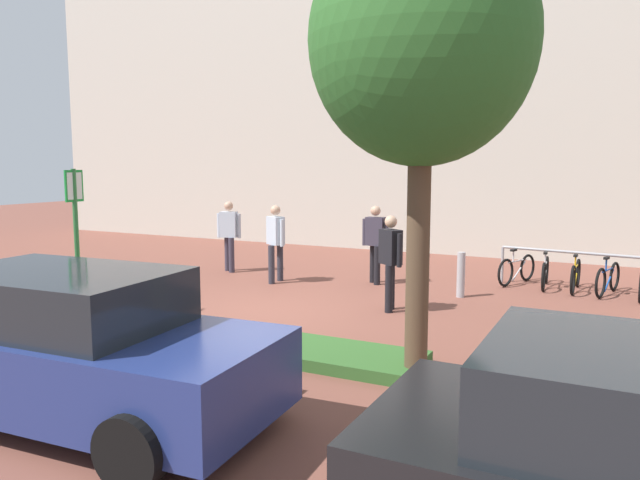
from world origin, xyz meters
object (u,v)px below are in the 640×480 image
at_px(person_casual_tan, 276,238).
at_px(car_navy_sedan, 71,346).
at_px(tree_sidewalk, 422,43).
at_px(parking_sign_post, 76,223).
at_px(bike_rack_cluster, 592,276).
at_px(person_shirt_blue, 229,232).
at_px(person_suited_dark, 375,239).
at_px(bike_at_sign, 87,298).
at_px(bollard_steel, 461,275).
at_px(person_suited_navy, 390,257).

bearing_deg(person_casual_tan, car_navy_sedan, -75.50).
distance_m(tree_sidewalk, parking_sign_post, 6.36).
height_order(bike_rack_cluster, person_shirt_blue, person_shirt_blue).
height_order(person_suited_dark, person_shirt_blue, same).
bearing_deg(person_suited_dark, bike_at_sign, -123.23).
height_order(tree_sidewalk, person_shirt_blue, tree_sidewalk).
height_order(parking_sign_post, person_suited_dark, parking_sign_post).
xyz_separation_m(tree_sidewalk, bollard_steel, (-0.64, 4.84, -3.56)).
relative_size(bollard_steel, person_suited_navy, 0.52).
bearing_deg(bike_at_sign, person_casual_tan, 73.19).
relative_size(bollard_steel, car_navy_sedan, 0.20).
bearing_deg(person_suited_navy, parking_sign_post, -145.81).
distance_m(bike_rack_cluster, person_shirt_blue, 8.19).
relative_size(bike_rack_cluster, person_casual_tan, 2.17).
relative_size(bollard_steel, person_casual_tan, 0.52).
xyz_separation_m(bike_rack_cluster, person_casual_tan, (-6.34, -1.97, 0.64)).
xyz_separation_m(bollard_steel, person_casual_tan, (-4.05, -0.33, 0.53)).
relative_size(parking_sign_post, person_casual_tan, 1.48).
xyz_separation_m(bike_rack_cluster, car_navy_sedan, (-4.48, -9.18, 0.41)).
xyz_separation_m(bike_rack_cluster, bollard_steel, (-2.29, -1.65, 0.10)).
bearing_deg(parking_sign_post, person_suited_navy, 34.19).
xyz_separation_m(tree_sidewalk, bike_at_sign, (-5.95, 0.35, -3.66)).
distance_m(bike_at_sign, car_navy_sedan, 4.37).
bearing_deg(parking_sign_post, bike_at_sign, 101.80).
distance_m(tree_sidewalk, person_shirt_blue, 8.77).
bearing_deg(bike_at_sign, person_suited_dark, 56.77).
distance_m(tree_sidewalk, person_suited_navy, 4.61).
distance_m(parking_sign_post, car_navy_sedan, 4.28).
relative_size(tree_sidewalk, person_suited_dark, 3.19).
relative_size(bike_rack_cluster, person_shirt_blue, 2.17).
distance_m(tree_sidewalk, bike_at_sign, 6.99).
bearing_deg(person_casual_tan, bike_rack_cluster, 17.29).
bearing_deg(person_shirt_blue, parking_sign_post, -84.37).
bearing_deg(bollard_steel, bike_rack_cluster, 35.77).
xyz_separation_m(tree_sidewalk, car_navy_sedan, (-2.83, -2.69, -3.25)).
relative_size(tree_sidewalk, car_navy_sedan, 1.25).
height_order(bike_rack_cluster, person_suited_navy, person_suited_navy).
bearing_deg(tree_sidewalk, person_casual_tan, 136.10).
bearing_deg(car_navy_sedan, tree_sidewalk, 43.60).
height_order(bollard_steel, person_suited_navy, person_suited_navy).
relative_size(person_suited_navy, person_shirt_blue, 1.00).
distance_m(parking_sign_post, person_suited_dark, 6.18).
bearing_deg(bollard_steel, parking_sign_post, -138.30).
bearing_deg(parking_sign_post, person_suited_dark, 58.13).
distance_m(parking_sign_post, bike_rack_cluster, 9.95).
bearing_deg(parking_sign_post, bike_rack_cluster, 40.01).
bearing_deg(bollard_steel, person_casual_tan, -175.41).
bearing_deg(person_shirt_blue, person_casual_tan, -21.01).
relative_size(bike_rack_cluster, person_suited_navy, 2.17).
bearing_deg(person_suited_navy, person_casual_tan, 156.75).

